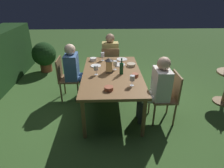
{
  "coord_description": "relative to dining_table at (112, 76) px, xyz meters",
  "views": [
    {
      "loc": [
        -3.05,
        0.11,
        2.06
      ],
      "look_at": [
        0.0,
        0.0,
        0.51
      ],
      "focal_mm": 30.05,
      "sensor_mm": 36.0,
      "label": 1
    }
  ],
  "objects": [
    {
      "name": "ground_plane",
      "position": [
        0.0,
        0.0,
        -0.67
      ],
      "size": [
        16.0,
        16.0,
        0.0
      ],
      "primitive_type": "plane",
      "color": "#385B28"
    },
    {
      "name": "dining_table",
      "position": [
        0.0,
        0.0,
        0.0
      ],
      "size": [
        1.77,
        1.04,
        0.72
      ],
      "color": "brown",
      "rests_on": "ground"
    },
    {
      "name": "chair_head_far",
      "position": [
        1.13,
        0.0,
        -0.19
      ],
      "size": [
        0.4,
        0.42,
        0.87
      ],
      "color": "brown",
      "rests_on": "ground"
    },
    {
      "name": "person_in_mustard",
      "position": [
        1.33,
        0.0,
        -0.04
      ],
      "size": [
        0.48,
        0.38,
        1.15
      ],
      "color": "tan",
      "rests_on": "ground"
    },
    {
      "name": "chair_side_right_b",
      "position": [
        0.4,
        0.91,
        -0.19
      ],
      "size": [
        0.42,
        0.4,
        0.87
      ],
      "color": "brown",
      "rests_on": "ground"
    },
    {
      "name": "person_in_blue",
      "position": [
        0.4,
        0.71,
        -0.04
      ],
      "size": [
        0.38,
        0.47,
        1.15
      ],
      "color": "#426699",
      "rests_on": "ground"
    },
    {
      "name": "chair_side_left_a",
      "position": [
        -0.4,
        -0.91,
        -0.19
      ],
      "size": [
        0.42,
        0.4,
        0.87
      ],
      "color": "brown",
      "rests_on": "ground"
    },
    {
      "name": "person_in_cream",
      "position": [
        -0.4,
        -0.71,
        -0.04
      ],
      "size": [
        0.38,
        0.47,
        1.15
      ],
      "color": "white",
      "rests_on": "ground"
    },
    {
      "name": "lantern_centerpiece",
      "position": [
        0.05,
        0.05,
        0.2
      ],
      "size": [
        0.15,
        0.15,
        0.27
      ],
      "color": "black",
      "rests_on": "dining_table"
    },
    {
      "name": "green_bottle_on_table",
      "position": [
        -0.04,
        -0.16,
        0.16
      ],
      "size": [
        0.07,
        0.07,
        0.29
      ],
      "color": "#144723",
      "rests_on": "dining_table"
    },
    {
      "name": "wine_glass_a",
      "position": [
        -0.05,
        0.28,
        0.17
      ],
      "size": [
        0.08,
        0.08,
        0.17
      ],
      "color": "silver",
      "rests_on": "dining_table"
    },
    {
      "name": "wine_glass_b",
      "position": [
        -0.49,
        -0.29,
        0.17
      ],
      "size": [
        0.08,
        0.08,
        0.17
      ],
      "color": "silver",
      "rests_on": "dining_table"
    },
    {
      "name": "wine_glass_c",
      "position": [
        0.16,
        -0.06,
        0.17
      ],
      "size": [
        0.08,
        0.08,
        0.17
      ],
      "color": "silver",
      "rests_on": "dining_table"
    },
    {
      "name": "wine_glass_d",
      "position": [
        0.67,
        0.17,
        0.17
      ],
      "size": [
        0.08,
        0.08,
        0.17
      ],
      "color": "silver",
      "rests_on": "dining_table"
    },
    {
      "name": "plate_a",
      "position": [
        0.39,
        -0.16,
        0.06
      ],
      "size": [
        0.23,
        0.23,
        0.01
      ],
      "primitive_type": "cylinder",
      "color": "silver",
      "rests_on": "dining_table"
    },
    {
      "name": "plate_b",
      "position": [
        0.71,
        -0.23,
        0.06
      ],
      "size": [
        0.23,
        0.23,
        0.01
      ],
      "primitive_type": "cylinder",
      "color": "white",
      "rests_on": "dining_table"
    },
    {
      "name": "plate_c",
      "position": [
        0.35,
        0.3,
        0.06
      ],
      "size": [
        0.2,
        0.2,
        0.01
      ],
      "primitive_type": "cylinder",
      "color": "white",
      "rests_on": "dining_table"
    },
    {
      "name": "bowl_olives",
      "position": [
        -0.63,
        0.07,
        0.08
      ],
      "size": [
        0.13,
        0.13,
        0.06
      ],
      "color": "#9E5138",
      "rests_on": "dining_table"
    },
    {
      "name": "bowl_bread",
      "position": [
        0.33,
        -0.38,
        0.08
      ],
      "size": [
        0.17,
        0.17,
        0.05
      ],
      "color": "#BCAD8E",
      "rests_on": "dining_table"
    },
    {
      "name": "bowl_salad",
      "position": [
        -0.16,
        -0.39,
        0.08
      ],
      "size": [
        0.12,
        0.12,
        0.06
      ],
      "color": "#9E5138",
      "rests_on": "dining_table"
    },
    {
      "name": "bowl_dip",
      "position": [
        0.67,
        0.37,
        0.08
      ],
      "size": [
        0.14,
        0.14,
        0.06
      ],
      "color": "silver",
      "rests_on": "dining_table"
    },
    {
      "name": "potted_plant_by_hedge",
      "position": [
        1.88,
        1.77,
        -0.21
      ],
      "size": [
        0.63,
        0.63,
        0.81
      ],
      "color": "brown",
      "rests_on": "ground"
    }
  ]
}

